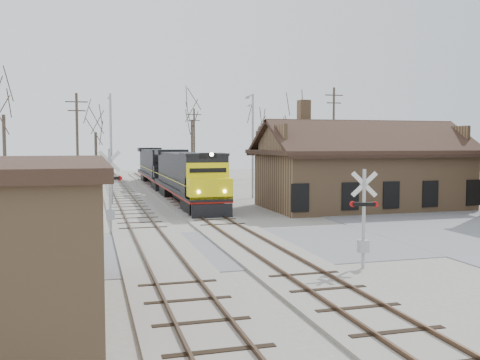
% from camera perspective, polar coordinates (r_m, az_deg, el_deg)
% --- Properties ---
extents(ground, '(140.00, 140.00, 0.00)m').
position_cam_1_polar(ground, '(24.87, 1.51, -7.05)').
color(ground, '#9A958B').
rests_on(ground, ground).
extents(road, '(60.00, 9.00, 0.03)m').
position_cam_1_polar(road, '(24.87, 1.51, -7.02)').
color(road, slate).
rests_on(road, ground).
extents(track_main, '(3.40, 90.00, 0.24)m').
position_cam_1_polar(track_main, '(39.28, -4.97, -2.89)').
color(track_main, '#9A958B').
rests_on(track_main, ground).
extents(track_siding, '(3.40, 90.00, 0.24)m').
position_cam_1_polar(track_siding, '(38.71, -11.54, -3.06)').
color(track_siding, '#9A958B').
rests_on(track_siding, ground).
extents(depot, '(15.20, 9.31, 7.90)m').
position_cam_1_polar(depot, '(40.28, 12.84, 0.54)').
color(depot, '#8C6A48').
rests_on(depot, ground).
extents(locomotive_lead, '(2.78, 18.63, 4.13)m').
position_cam_1_polar(locomotive_lead, '(41.56, -5.64, 0.40)').
color(locomotive_lead, black).
rests_on(locomotive_lead, ground).
extents(locomotive_trailing, '(2.78, 18.63, 3.91)m').
position_cam_1_polar(locomotive_trailing, '(60.24, -8.78, 1.48)').
color(locomotive_trailing, black).
rests_on(locomotive_trailing, ground).
extents(crossbuck_near, '(1.02, 0.48, 3.77)m').
position_cam_1_polar(crossbuck_near, '(20.77, 13.05, -4.35)').
color(crossbuck_near, '#A5A8AD').
rests_on(crossbuck_near, ground).
extents(crossbuck_far, '(1.27, 0.33, 4.46)m').
position_cam_1_polar(crossbuck_far, '(28.82, -13.69, -1.49)').
color(crossbuck_far, '#A5A8AD').
rests_on(crossbuck_far, ground).
extents(streetlight_a, '(0.25, 2.04, 8.46)m').
position_cam_1_polar(streetlight_a, '(41.78, -13.61, 3.88)').
color(streetlight_a, '#A5A8AD').
rests_on(streetlight_a, ground).
extents(streetlight_b, '(0.25, 2.04, 8.91)m').
position_cam_1_polar(streetlight_b, '(45.83, 1.31, 4.27)').
color(streetlight_b, '#A5A8AD').
rests_on(streetlight_b, ground).
extents(streetlight_c, '(0.25, 2.04, 9.36)m').
position_cam_1_polar(streetlight_c, '(62.87, 1.35, 4.41)').
color(streetlight_c, '#A5A8AD').
rests_on(streetlight_c, ground).
extents(utility_pole_a, '(2.00, 0.24, 9.29)m').
position_cam_1_polar(utility_pole_a, '(51.27, -16.97, 3.94)').
color(utility_pole_a, '#382D23').
rests_on(utility_pole_a, ground).
extents(utility_pole_b, '(2.00, 0.24, 9.33)m').
position_cam_1_polar(utility_pole_b, '(72.08, -4.90, 4.08)').
color(utility_pole_b, '#382D23').
rests_on(utility_pole_b, ground).
extents(utility_pole_c, '(2.00, 0.24, 10.49)m').
position_cam_1_polar(utility_pole_c, '(56.69, 9.94, 4.65)').
color(utility_pole_c, '#382D23').
rests_on(utility_pole_c, ground).
extents(tree_a, '(4.88, 4.88, 11.97)m').
position_cam_1_polar(tree_a, '(53.58, -23.95, 7.68)').
color(tree_a, '#382D23').
rests_on(tree_a, ground).
extents(tree_b, '(3.99, 3.99, 9.78)m').
position_cam_1_polar(tree_b, '(64.28, -15.17, 5.82)').
color(tree_b, '#382D23').
rests_on(tree_b, ground).
extents(tree_c, '(5.22, 5.22, 12.80)m').
position_cam_1_polar(tree_c, '(72.02, -5.16, 7.45)').
color(tree_c, '#382D23').
rests_on(tree_c, ground).
extents(tree_d, '(4.22, 4.22, 10.35)m').
position_cam_1_polar(tree_d, '(71.11, 1.81, 6.09)').
color(tree_d, '#382D23').
rests_on(tree_d, ground).
extents(tree_e, '(4.59, 4.59, 11.24)m').
position_cam_1_polar(tree_e, '(66.11, 5.98, 6.78)').
color(tree_e, '#382D23').
rests_on(tree_e, ground).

